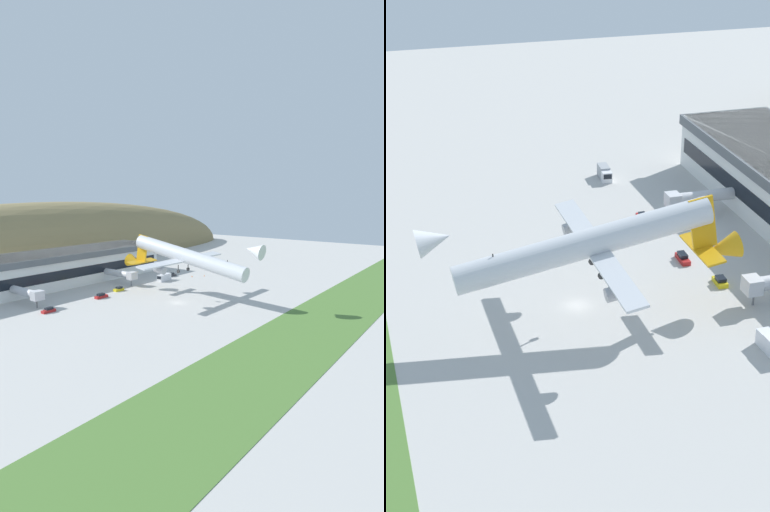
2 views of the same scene
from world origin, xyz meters
TOP-DOWN VIEW (x-y plane):
  - ground_plane at (0.00, 0.00)m, footprint 404.06×404.06m
  - jetway_0 at (-30.72, 35.50)m, footprint 3.38×15.37m
  - cargo_airplane at (5.28, 0.86)m, footprint 40.50×54.97m
  - service_car_0 at (-0.21, 27.39)m, footprint 3.83×2.12m
  - service_car_2 at (-31.34, 23.62)m, footprint 4.04×1.69m
  - service_car_3 at (-10.85, 24.40)m, footprint 4.65×1.80m
  - fuel_truck at (-56.16, 23.00)m, footprint 6.59×2.75m

SIDE VIEW (x-z plane):
  - ground_plane at x=0.00m, z-range 0.00..0.00m
  - service_car_2 at x=-31.34m, z-range -0.13..1.35m
  - service_car_0 at x=-0.21m, z-range -0.13..1.42m
  - service_car_3 at x=-10.85m, z-range -0.14..1.45m
  - fuel_truck at x=-56.16m, z-range -0.06..2.95m
  - jetway_0 at x=-30.72m, z-range 1.28..6.71m
  - cargo_airplane at x=5.28m, z-range 7.26..20.96m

